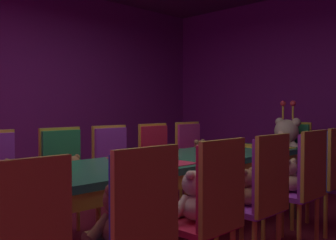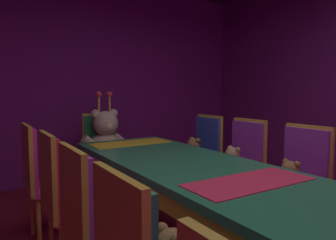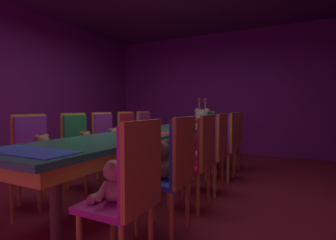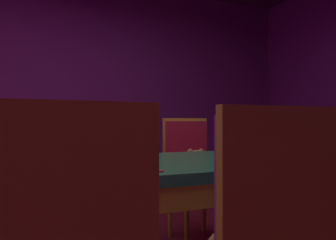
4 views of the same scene
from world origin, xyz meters
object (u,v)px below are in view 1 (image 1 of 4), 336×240
chair_left_2 (65,171)px  teddy_right_4 (288,178)px  teddy_left_2 (73,174)px  chair_left_3 (114,164)px  banquet_table (150,171)px  chair_right_3 (263,189)px  throne_chair (292,153)px  teddy_left_1 (1,182)px  teddy_left_3 (123,167)px  teddy_left_4 (166,161)px  chair_right_4 (305,178)px  chair_left_5 (192,153)px  chair_left_4 (157,158)px  king_teddy_bear (286,145)px  chair_right_1 (136,224)px  teddy_right_2 (194,199)px  teddy_right_5 (314,169)px  teddy_left_5 (201,155)px  teddy_right_1 (118,218)px  teddy_right_3 (246,189)px  chair_right_2 (212,203)px  chair_right_5 (330,169)px

chair_left_2 → teddy_right_4: size_ratio=3.32×
teddy_left_2 → chair_left_3: bearing=104.5°
banquet_table → chair_right_3: chair_right_3 is taller
teddy_right_4 → throne_chair: size_ratio=0.30×
teddy_left_1 → teddy_left_3: 1.18m
teddy_left_4 → throne_chair: bearing=65.5°
chair_right_3 → chair_right_4: bearing=-90.6°
banquet_table → teddy_left_1: bearing=-128.4°
teddy_left_2 → chair_left_5: chair_left_5 is taller
teddy_left_2 → chair_right_3: (1.56, 0.57, 0.01)m
chair_left_5 → chair_left_4: bearing=-86.9°
chair_left_4 → king_teddy_bear: size_ratio=1.25×
chair_right_1 → teddy_right_2: chair_right_1 is taller
teddy_right_5 → teddy_left_5: bearing=-0.8°
teddy_left_1 → teddy_left_4: (0.03, 1.79, -0.01)m
banquet_table → teddy_left_1: size_ratio=11.33×
teddy_left_4 → chair_left_5: chair_left_5 is taller
teddy_right_2 → throne_chair: bearing=-75.1°
banquet_table → teddy_right_1: (0.71, -0.88, -0.06)m
teddy_right_5 → chair_right_1: bearing=94.0°
chair_right_4 → teddy_right_3: bearing=76.8°
teddy_right_1 → chair_right_2: size_ratio=0.35×
chair_right_3 → king_teddy_bear: size_ratio=1.25×
teddy_left_1 → throne_chair: 3.39m
teddy_left_4 → teddy_right_2: (1.41, -1.16, 0.02)m
chair_left_2 → chair_right_1: 1.80m
chair_right_2 → teddy_left_1: bearing=21.5°
teddy_left_3 → teddy_right_3: teddy_left_3 is taller
chair_left_3 → throne_chair: (0.84, 2.13, 0.00)m
king_teddy_bear → teddy_left_2: bearing=-15.4°
banquet_table → chair_left_5: 1.74m
chair_right_2 → chair_left_2: bearing=0.1°
teddy_right_4 → teddy_right_5: teddy_right_5 is taller
king_teddy_bear → chair_right_2: bearing=18.9°
teddy_left_2 → chair_right_4: size_ratio=0.31×
chair_right_2 → chair_right_5: same height
chair_left_3 → teddy_right_5: (1.54, 1.21, -0.01)m
teddy_left_2 → teddy_left_1: bearing=-92.3°
teddy_left_4 → chair_left_5: 0.65m
chair_right_1 → throne_chair: 3.39m
chair_left_4 → teddy_right_1: 2.35m
chair_left_4 → throne_chair: bearing=61.2°
teddy_right_2 → chair_right_4: 1.21m
chair_left_3 → chair_left_4: bearing=89.8°
teddy_left_4 → chair_left_5: bearing=105.9°
teddy_left_3 → chair_right_3: bearing=0.3°
banquet_table → teddy_left_5: (-0.73, 1.50, -0.06)m
teddy_left_1 → chair_left_3: size_ratio=0.33×
teddy_left_3 → throne_chair: (0.70, 2.13, 0.01)m
teddy_right_2 → chair_right_2: bearing=-180.0°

